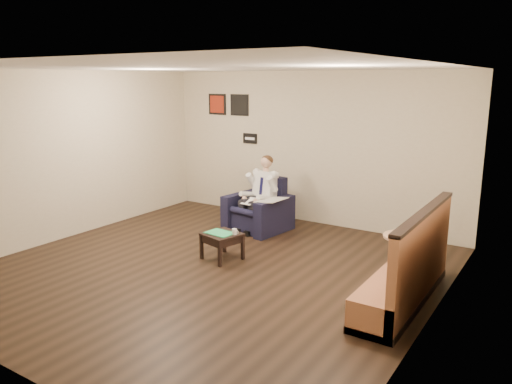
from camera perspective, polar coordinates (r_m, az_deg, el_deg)
The scene contains 18 objects.
ground at distance 7.21m, azimuth -5.21°, elevation -8.83°, with size 6.00×6.00×0.00m, color black.
wall_back at distance 9.33m, azimuth 6.06°, elevation 5.00°, with size 6.00×0.02×2.80m, color beige.
wall_left at distance 8.98m, azimuth -20.71°, elevation 3.95°, with size 0.02×6.00×2.80m, color beige.
wall_right at distance 5.53m, azimuth 19.80°, elevation -1.03°, with size 0.02×6.00×2.80m, color beige.
ceiling at distance 6.71m, azimuth -5.71°, elevation 14.01°, with size 6.00×6.00×0.02m, color white.
seating_sign at distance 9.96m, azimuth -0.68°, elevation 6.14°, with size 0.32×0.02×0.20m, color black.
art_print_left at distance 10.37m, azimuth -4.44°, elevation 9.97°, with size 0.42×0.03×0.42m, color maroon.
art_print_right at distance 10.04m, azimuth -1.90°, elevation 9.91°, with size 0.42×0.03×0.42m, color black.
armchair at distance 8.90m, azimuth 0.23°, elevation -1.45°, with size 0.95×0.95×0.92m, color black.
seated_man at distance 8.77m, azimuth -0.28°, elevation -0.51°, with size 0.60×0.90×1.27m, color silver, non-canonical shape.
lap_papers at distance 8.71m, azimuth -0.71°, elevation -1.05°, with size 0.21×0.30×0.01m, color white.
newspaper at distance 8.55m, azimuth 1.78°, elevation -0.90°, with size 0.40×0.50×0.01m, color silver.
side_table at distance 7.53m, azimuth -3.90°, elevation -6.21°, with size 0.49×0.49×0.40m, color black.
green_folder at distance 7.48m, azimuth -4.16°, elevation -4.68°, with size 0.40×0.29×0.01m, color #28C871.
coffee_mug at distance 7.40m, azimuth -2.49°, elevation -4.54°, with size 0.07×0.07×0.09m, color white.
smartphone at distance 7.52m, azimuth -2.85°, elevation -4.57°, with size 0.13×0.06×0.01m, color black.
banquette at distance 6.27m, azimuth 16.54°, elevation -7.04°, with size 0.54×2.26×1.16m, color #9B5D3C.
cafe_table at distance 6.70m, azimuth 16.64°, elevation -7.75°, with size 0.58×0.58×0.72m, color #A87B5B.
Camera 1 is at (4.17, -5.26, 2.64)m, focal length 35.00 mm.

